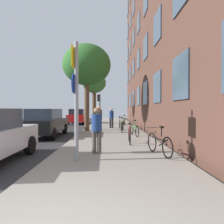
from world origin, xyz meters
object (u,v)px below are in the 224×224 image
Objects in this scene: pedestrian_0 at (97,127)px; pedestrian_2 at (111,117)px; traffic_light at (99,103)px; bicycle_2 at (134,130)px; bicycle_3 at (122,126)px; bicycle_5 at (124,121)px; bicycle_1 at (129,135)px; bicycle_4 at (120,123)px; car_1 at (46,122)px; car_2 at (78,116)px; pedestrian_1 at (99,117)px; tree_near at (87,65)px; bicycle_0 at (159,143)px; tree_far at (94,84)px; sign_post at (76,92)px.

pedestrian_2 reaches higher than pedestrian_0.
traffic_light reaches higher than bicycle_2.
bicycle_5 reaches higher than bicycle_3.
bicycle_3 is at bearing 90.28° from bicycle_1.
bicycle_4 is 6.22m from car_1.
traffic_light is 0.79× the size of car_2.
pedestrian_1 is at bearing -103.70° from pedestrian_2.
tree_near reaches higher than bicycle_0.
bicycle_2 is at bearing 78.16° from bicycle_1.
bicycle_5 is (-0.30, 12.00, 0.01)m from bicycle_0.
bicycle_1 is 9.61m from bicycle_5.
bicycle_5 is (2.95, -2.89, -3.74)m from tree_far.
traffic_light is 1.87× the size of bicycle_5.
sign_post is 0.77× the size of car_1.
bicycle_2 is (2.99, -3.02, -4.21)m from tree_near.
bicycle_0 is at bearing -45.05° from car_1.
bicycle_2 is (0.50, 2.40, 0.01)m from bicycle_1.
bicycle_2 is at bearing 68.28° from pedestrian_0.
pedestrian_0 is at bearing 173.07° from bicycle_0.
pedestrian_1 is 3.42m from pedestrian_2.
pedestrian_0 reaches higher than car_2.
pedestrian_1 reaches higher than bicycle_1.
bicycle_1 is 1.02× the size of pedestrian_2.
bicycle_4 is 1.06× the size of pedestrian_2.
car_2 is at bearing 88.67° from car_1.
car_1 reaches higher than bicycle_5.
traffic_light is 12.90m from car_1.
tree_far is 11.18m from bicycle_2.
bicycle_5 is at bearing -66.30° from traffic_light.
pedestrian_0 is at bearing -93.43° from pedestrian_2.
bicycle_5 is 0.39× the size of car_1.
tree_far is 3.41× the size of pedestrian_0.
bicycle_5 is at bearing -37.93° from car_2.
traffic_light is 1.89× the size of bicycle_3.
tree_near reaches higher than bicycle_4.
bicycle_4 is at bearing 43.19° from car_1.
bicycle_1 is 2.57m from pedestrian_0.
tree_near reaches higher than car_1.
tree_far is 15.04m from pedestrian_0.
pedestrian_2 reaches higher than car_2.
bicycle_2 is 4.93m from pedestrian_0.
bicycle_3 is at bearing -63.11° from car_2.
pedestrian_2 is 5.80m from car_1.
bicycle_4 is 7.50m from car_2.
sign_post is 16.69m from car_2.
bicycle_2 is at bearing -37.33° from pedestrian_1.
bicycle_3 is at bearing 96.10° from bicycle_0.
sign_post is at bearing -92.49° from pedestrian_1.
bicycle_3 is at bearing -72.14° from tree_far.
tree_far is 6.93m from bicycle_4.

